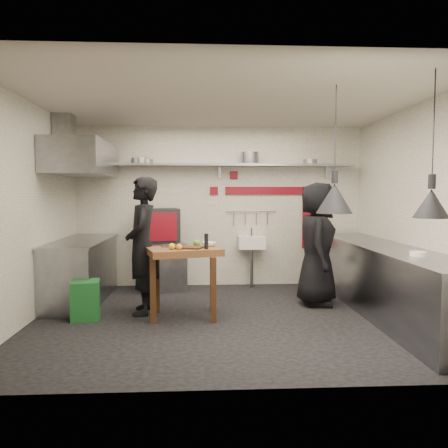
{
  "coord_description": "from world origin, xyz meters",
  "views": [
    {
      "loc": [
        -0.34,
        -5.61,
        1.63
      ],
      "look_at": [
        -0.02,
        0.3,
        1.22
      ],
      "focal_mm": 35.0,
      "sensor_mm": 36.0,
      "label": 1
    }
  ],
  "objects": [
    {
      "name": "floor",
      "position": [
        0.0,
        0.0,
        0.0
      ],
      "size": [
        5.0,
        5.0,
        0.0
      ],
      "primitive_type": "plane",
      "color": "black",
      "rests_on": "ground"
    },
    {
      "name": "ceiling",
      "position": [
        0.0,
        0.0,
        2.8
      ],
      "size": [
        5.0,
        5.0,
        0.0
      ],
      "primitive_type": "plane",
      "color": "beige",
      "rests_on": "floor"
    },
    {
      "name": "wall_back",
      "position": [
        0.0,
        2.1,
        1.4
      ],
      "size": [
        5.0,
        0.04,
        2.8
      ],
      "primitive_type": "cube",
      "color": "silver",
      "rests_on": "floor"
    },
    {
      "name": "wall_front",
      "position": [
        0.0,
        -2.1,
        1.4
      ],
      "size": [
        5.0,
        0.04,
        2.8
      ],
      "primitive_type": "cube",
      "color": "silver",
      "rests_on": "floor"
    },
    {
      "name": "wall_left",
      "position": [
        -2.5,
        0.0,
        1.4
      ],
      "size": [
        0.04,
        4.2,
        2.8
      ],
      "primitive_type": "cube",
      "color": "silver",
      "rests_on": "floor"
    },
    {
      "name": "wall_right",
      "position": [
        2.5,
        0.0,
        1.4
      ],
      "size": [
        0.04,
        4.2,
        2.8
      ],
      "primitive_type": "cube",
      "color": "silver",
      "rests_on": "floor"
    },
    {
      "name": "red_band_horiz",
      "position": [
        0.95,
        2.08,
        1.68
      ],
      "size": [
        1.7,
        0.02,
        0.14
      ],
      "primitive_type": "cube",
      "color": "maroon",
      "rests_on": "wall_back"
    },
    {
      "name": "red_band_vert",
      "position": [
        1.55,
        2.08,
        1.2
      ],
      "size": [
        0.14,
        0.02,
        1.1
      ],
      "primitive_type": "cube",
      "color": "maroon",
      "rests_on": "wall_back"
    },
    {
      "name": "red_tile_a",
      "position": [
        0.25,
        2.08,
        1.95
      ],
      "size": [
        0.14,
        0.02,
        0.14
      ],
      "primitive_type": "cube",
      "color": "maroon",
      "rests_on": "wall_back"
    },
    {
      "name": "red_tile_b",
      "position": [
        -0.1,
        2.08,
        1.68
      ],
      "size": [
        0.14,
        0.02,
        0.14
      ],
      "primitive_type": "cube",
      "color": "maroon",
      "rests_on": "wall_back"
    },
    {
      "name": "back_shelf",
      "position": [
        0.0,
        1.92,
        2.12
      ],
      "size": [
        4.6,
        0.34,
        0.04
      ],
      "primitive_type": "cube",
      "color": "slate",
      "rests_on": "wall_back"
    },
    {
      "name": "shelf_bracket_left",
      "position": [
        -1.9,
        2.07,
        2.02
      ],
      "size": [
        0.04,
        0.06,
        0.24
      ],
      "primitive_type": "cube",
      "color": "slate",
      "rests_on": "wall_back"
    },
    {
      "name": "shelf_bracket_mid",
      "position": [
        0.0,
        2.07,
        2.02
      ],
      "size": [
        0.04,
        0.06,
        0.24
      ],
      "primitive_type": "cube",
      "color": "slate",
      "rests_on": "wall_back"
    },
    {
      "name": "shelf_bracket_right",
      "position": [
        1.9,
        2.07,
        2.02
      ],
      "size": [
        0.04,
        0.06,
        0.24
      ],
      "primitive_type": "cube",
      "color": "slate",
      "rests_on": "wall_back"
    },
    {
      "name": "pan_far_left",
      "position": [
        -1.36,
        1.92,
        2.19
      ],
      "size": [
        0.32,
        0.32,
        0.09
      ],
      "primitive_type": "cylinder",
      "rotation": [
        0.0,
        0.0,
        0.08
      ],
      "color": "slate",
      "rests_on": "back_shelf"
    },
    {
      "name": "pan_mid_left",
      "position": [
        -1.25,
        1.92,
        2.18
      ],
      "size": [
        0.26,
        0.26,
        0.07
      ],
      "primitive_type": "cylinder",
      "rotation": [
        0.0,
        0.0,
        -0.15
      ],
      "color": "slate",
      "rests_on": "back_shelf"
    },
    {
      "name": "stock_pot",
      "position": [
        0.51,
        1.92,
        2.24
      ],
      "size": [
        0.31,
        0.31,
        0.2
      ],
      "primitive_type": "cylinder",
      "rotation": [
        0.0,
        0.0,
        0.02
      ],
      "color": "slate",
      "rests_on": "back_shelf"
    },
    {
      "name": "pan_right",
      "position": [
        1.57,
        1.92,
        2.18
      ],
      "size": [
        0.24,
        0.24,
        0.08
      ],
      "primitive_type": "cylinder",
      "rotation": [
        0.0,
        0.0,
        -0.0
      ],
      "color": "slate",
      "rests_on": "back_shelf"
    },
    {
      "name": "oven_stand",
      "position": [
        -0.97,
        1.75,
        0.4
      ],
      "size": [
        0.84,
        0.79,
        0.8
      ],
      "primitive_type": "cube",
      "rotation": [
        0.0,
        0.0,
        0.22
      ],
      "color": "slate",
      "rests_on": "floor"
    },
    {
      "name": "combi_oven",
      "position": [
        -1.0,
        1.76,
        1.09
      ],
      "size": [
        0.67,
        0.64,
        0.58
      ],
      "primitive_type": "cube",
      "rotation": [
        0.0,
        0.0,
        0.22
      ],
      "color": "black",
      "rests_on": "oven_stand"
    },
    {
      "name": "oven_door",
      "position": [
        -0.98,
        1.47,
        1.09
      ],
      "size": [
        0.51,
        0.14,
        0.46
      ],
      "primitive_type": "cube",
      "rotation": [
        0.0,
        0.0,
        0.22
      ],
      "color": "maroon",
      "rests_on": "combi_oven"
    },
    {
      "name": "oven_glass",
      "position": [
        -0.98,
        1.51,
        1.09
      ],
      "size": [
        0.36,
        0.1,
        0.34
      ],
      "primitive_type": "cube",
      "rotation": [
        0.0,
        0.0,
        0.22
      ],
      "color": "black",
      "rests_on": "oven_door"
    },
    {
      "name": "hand_sink",
      "position": [
        0.55,
        1.92,
        0.78
      ],
      "size": [
        0.46,
        0.34,
        0.22
      ],
      "primitive_type": "cube",
      "color": "white",
      "rests_on": "wall_back"
    },
    {
      "name": "sink_tap",
      "position": [
        0.55,
        1.92,
        0.96
      ],
      "size": [
        0.03,
        0.03,
        0.14
      ],
      "primitive_type": "cylinder",
      "color": "slate",
      "rests_on": "hand_sink"
    },
    {
      "name": "sink_drain",
      "position": [
        0.55,
        1.88,
        0.34
      ],
      "size": [
        0.06,
        0.06,
        0.66
      ],
      "primitive_type": "cylinder",
      "color": "slate",
      "rests_on": "floor"
    },
    {
      "name": "utensil_rail",
      "position": [
        0.55,
        2.06,
        1.32
      ],
      "size": [
        0.9,
        0.02,
        0.02
      ],
      "primitive_type": "cylinder",
      "rotation": [
        0.0,
        1.57,
        0.0
      ],
      "color": "slate",
      "rests_on": "wall_back"
    },
    {
      "name": "counter_right",
      "position": [
        2.15,
        0.0,
        0.45
      ],
      "size": [
        0.7,
        3.8,
        0.9
      ],
      "primitive_type": "cube",
      "color": "slate",
      "rests_on": "floor"
    },
    {
      "name": "counter_right_top",
      "position": [
        2.15,
        0.0,
        0.92
      ],
      "size": [
        0.76,
        3.9,
        0.03
      ],
      "primitive_type": "cube",
      "color": "slate",
      "rests_on": "counter_right"
    },
    {
      "name": "small_bowl_right",
      "position": [
        2.1,
        -0.88,
        0.96
      ],
      "size": [
        0.18,
        0.18,
        0.05
      ],
      "primitive_type": "cylinder",
      "rotation": [
        0.0,
        0.0,
        -0.0
      ],
      "color": "white",
      "rests_on": "counter_right_top"
    },
    {
      "name": "counter_left",
      "position": [
        -2.15,
        1.05,
        0.45
      ],
      "size": [
        0.7,
        1.9,
        0.9
      ],
      "primitive_type": "cube",
      "color": "slate",
      "rests_on": "floor"
    },
    {
      "name": "counter_left_top",
      "position": [
        -2.15,
        1.05,
        0.92
      ],
      "size": [
        0.76,
        2.0,
        0.03
      ],
      "primitive_type": "cube",
      "color": "slate",
      "rests_on": "counter_left"
    },
    {
      "name": "extractor_hood",
      "position": [
        -2.1,
        1.05,
        2.15
      ],
      "size": [
        0.78,
        1.6,
        0.5
      ],
      "primitive_type": "cube",
      "color": "slate",
      "rests_on": "ceiling"
    },
    {
      "name": "hood_duct",
      "position": [
        -2.35,
        1.05,
        2.55
      ],
      "size": [
        0.28,
        0.28,
        0.5
      ],
      "primitive_type": "cube",
      "color": "slate",
      "rests_on": "ceiling"
    },
    {
      "name": "green_bin",
      "position": [
        -1.84,
        0.06,
        0.25
      ],
      "size": [
        0.41,
        0.41,
        0.5
      ],
      "primitive_type": "cube",
      "rotation": [
        0.0,
        0.0,
        0.18
      ],
      "color": "#185C25",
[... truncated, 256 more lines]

